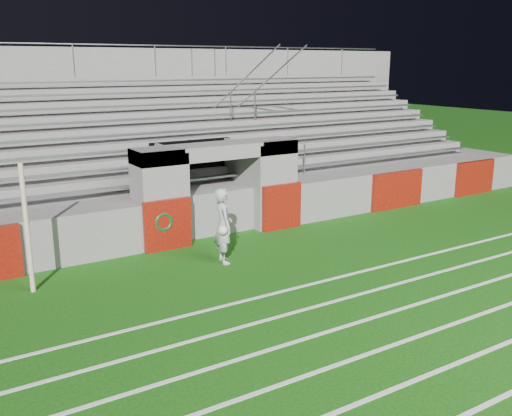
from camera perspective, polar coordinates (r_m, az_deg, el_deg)
ground at (r=13.60m, az=3.33°, el=-6.20°), size 90.00×90.00×0.00m
field_post at (r=12.82m, az=-21.92°, el=-1.95°), size 0.11×0.11×2.80m
field_markings at (r=10.31m, az=20.10°, el=-14.10°), size 28.00×8.09×0.01m
stadium_structure at (r=20.04m, az=-9.92°, el=4.71°), size 26.00×8.48×5.42m
goalkeeper_with_ball at (r=13.83m, az=-3.29°, el=-1.79°), size 0.57×0.77×1.86m
hose_coil at (r=14.91m, az=-9.27°, el=-1.26°), size 0.56×0.15×0.59m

